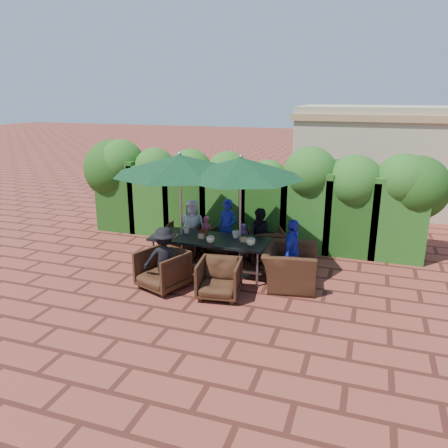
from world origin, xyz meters
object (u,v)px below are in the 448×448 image
(dining_table, at_px, (210,242))
(chair_end_right, at_px, (290,260))
(chair_near_left, at_px, (162,268))
(chair_far_left, at_px, (184,237))
(chair_near_right, at_px, (219,277))
(umbrella_left, at_px, (180,164))
(chair_far_mid, at_px, (223,242))
(chair_far_right, at_px, (266,243))
(umbrella_right, at_px, (241,168))

(dining_table, distance_m, chair_end_right, 1.68)
(chair_near_left, bearing_deg, chair_end_right, 42.59)
(chair_far_left, distance_m, chair_near_right, 2.40)
(umbrella_left, bearing_deg, chair_far_left, 112.06)
(umbrella_left, distance_m, chair_far_mid, 2.15)
(chair_near_left, bearing_deg, chair_near_right, 19.95)
(dining_table, distance_m, chair_far_right, 1.44)
(chair_far_mid, distance_m, chair_near_left, 2.00)
(umbrella_right, height_order, chair_far_right, umbrella_right)
(umbrella_right, relative_size, chair_end_right, 2.14)
(umbrella_left, relative_size, chair_near_left, 3.28)
(umbrella_left, bearing_deg, chair_end_right, -2.92)
(dining_table, height_order, chair_far_right, chair_far_right)
(umbrella_left, xyz_separation_m, chair_far_right, (1.57, 1.01, -1.82))
(umbrella_right, xyz_separation_m, chair_near_right, (-0.06, -1.08, -1.83))
(chair_far_mid, height_order, chair_near_left, chair_near_left)
(chair_far_left, height_order, chair_near_right, chair_far_left)
(chair_near_left, bearing_deg, chair_far_left, 121.90)
(chair_far_right, bearing_deg, umbrella_left, 9.08)
(umbrella_left, distance_m, chair_far_left, 2.01)
(chair_far_left, xyz_separation_m, chair_far_right, (1.90, 0.22, -0.01))
(umbrella_left, distance_m, chair_far_right, 2.61)
(chair_end_right, bearing_deg, dining_table, 79.97)
(umbrella_left, xyz_separation_m, chair_far_left, (-0.32, 0.80, -1.82))
(chair_near_right, xyz_separation_m, chair_end_right, (1.11, 0.93, 0.12))
(umbrella_left, relative_size, chair_far_mid, 3.84)
(dining_table, relative_size, umbrella_right, 0.98)
(dining_table, xyz_separation_m, chair_near_right, (0.56, -1.00, -0.29))
(chair_far_right, bearing_deg, umbrella_right, 48.76)
(umbrella_left, bearing_deg, chair_far_right, 32.82)
(chair_far_mid, height_order, chair_near_right, chair_near_right)
(chair_near_left, distance_m, chair_near_right, 1.14)
(dining_table, distance_m, umbrella_right, 1.66)
(umbrella_right, relative_size, chair_far_right, 3.16)
(chair_far_left, xyz_separation_m, chair_near_right, (1.52, -1.85, -0.01))
(chair_near_right, bearing_deg, dining_table, 111.26)
(dining_table, height_order, chair_near_right, chair_near_right)
(chair_far_left, distance_m, chair_end_right, 2.79)
(umbrella_left, height_order, umbrella_right, same)
(umbrella_left, xyz_separation_m, umbrella_right, (1.26, 0.03, -0.00))
(umbrella_right, relative_size, chair_near_left, 3.00)
(dining_table, distance_m, chair_near_right, 1.18)
(chair_far_right, bearing_deg, chair_near_right, 56.04)
(dining_table, distance_m, umbrella_left, 1.67)
(chair_far_right, distance_m, chair_end_right, 1.36)
(dining_table, height_order, chair_end_right, chair_end_right)
(dining_table, height_order, umbrella_right, umbrella_right)
(chair_near_left, bearing_deg, umbrella_right, 61.96)
(chair_far_right, bearing_deg, chair_far_mid, -15.72)
(chair_far_mid, relative_size, chair_end_right, 0.61)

